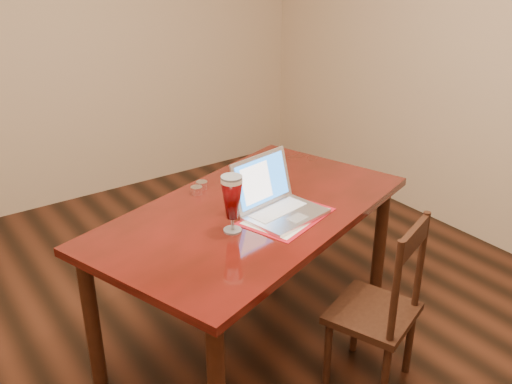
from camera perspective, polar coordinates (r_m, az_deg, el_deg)
dining_table at (r=2.79m, az=-0.38°, el=-3.25°), size 1.80×1.36×1.02m
dining_chair at (r=2.70m, az=12.26°, el=-11.45°), size 0.47×0.46×0.88m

